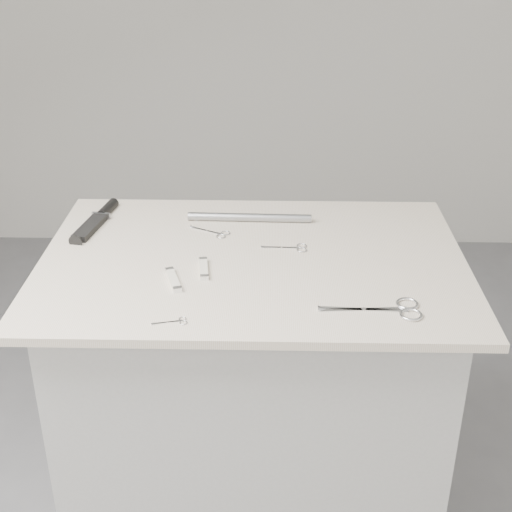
{
  "coord_description": "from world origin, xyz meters",
  "views": [
    {
      "loc": [
        0.04,
        -1.49,
        1.69
      ],
      "look_at": [
        0.01,
        0.01,
        0.92
      ],
      "focal_mm": 50.0,
      "sensor_mm": 36.0,
      "label": 1
    }
  ],
  "objects_px": {
    "embroidery_scissors_a": "(292,248)",
    "pocket_knife_b": "(204,268)",
    "embroidery_scissors_b": "(216,233)",
    "large_shears": "(393,309)",
    "tiny_scissors": "(174,322)",
    "sheathed_knife": "(98,219)",
    "pocket_knife_a": "(173,279)",
    "metal_rail": "(250,217)",
    "plinth": "(253,415)"
  },
  "relations": [
    {
      "from": "plinth",
      "to": "pocket_knife_a",
      "type": "bearing_deg",
      "value": -145.17
    },
    {
      "from": "large_shears",
      "to": "sheathed_knife",
      "type": "bearing_deg",
      "value": 148.0
    },
    {
      "from": "embroidery_scissors_b",
      "to": "plinth",
      "type": "bearing_deg",
      "value": -26.48
    },
    {
      "from": "large_shears",
      "to": "embroidery_scissors_b",
      "type": "relative_size",
      "value": 1.97
    },
    {
      "from": "embroidery_scissors_b",
      "to": "metal_rail",
      "type": "bearing_deg",
      "value": 70.4
    },
    {
      "from": "embroidery_scissors_b",
      "to": "pocket_knife_b",
      "type": "relative_size",
      "value": 1.08
    },
    {
      "from": "pocket_knife_b",
      "to": "embroidery_scissors_a",
      "type": "bearing_deg",
      "value": -66.59
    },
    {
      "from": "plinth",
      "to": "embroidery_scissors_a",
      "type": "height_order",
      "value": "embroidery_scissors_a"
    },
    {
      "from": "embroidery_scissors_b",
      "to": "pocket_knife_a",
      "type": "height_order",
      "value": "pocket_knife_a"
    },
    {
      "from": "large_shears",
      "to": "sheathed_knife",
      "type": "xyz_separation_m",
      "value": [
        -0.7,
        0.43,
        0.01
      ]
    },
    {
      "from": "tiny_scissors",
      "to": "metal_rail",
      "type": "distance_m",
      "value": 0.51
    },
    {
      "from": "large_shears",
      "to": "pocket_knife_a",
      "type": "height_order",
      "value": "pocket_knife_a"
    },
    {
      "from": "tiny_scissors",
      "to": "pocket_knife_a",
      "type": "distance_m",
      "value": 0.17
    },
    {
      "from": "plinth",
      "to": "large_shears",
      "type": "xyz_separation_m",
      "value": [
        0.3,
        -0.23,
        0.47
      ]
    },
    {
      "from": "embroidery_scissors_a",
      "to": "pocket_knife_b",
      "type": "bearing_deg",
      "value": -148.58
    },
    {
      "from": "plinth",
      "to": "sheathed_knife",
      "type": "xyz_separation_m",
      "value": [
        -0.41,
        0.2,
        0.48
      ]
    },
    {
      "from": "embroidery_scissors_b",
      "to": "pocket_knife_a",
      "type": "bearing_deg",
      "value": -79.12
    },
    {
      "from": "large_shears",
      "to": "embroidery_scissors_b",
      "type": "xyz_separation_m",
      "value": [
        -0.39,
        0.36,
        -0.0
      ]
    },
    {
      "from": "sheathed_knife",
      "to": "metal_rail",
      "type": "xyz_separation_m",
      "value": [
        0.4,
        0.01,
        0.0
      ]
    },
    {
      "from": "embroidery_scissors_a",
      "to": "pocket_knife_a",
      "type": "distance_m",
      "value": 0.32
    },
    {
      "from": "embroidery_scissors_a",
      "to": "sheathed_knife",
      "type": "relative_size",
      "value": 0.46
    },
    {
      "from": "embroidery_scissors_b",
      "to": "tiny_scissors",
      "type": "relative_size",
      "value": 1.48
    },
    {
      "from": "embroidery_scissors_b",
      "to": "large_shears",
      "type": "bearing_deg",
      "value": -15.36
    },
    {
      "from": "metal_rail",
      "to": "sheathed_knife",
      "type": "bearing_deg",
      "value": -178.24
    },
    {
      "from": "pocket_knife_b",
      "to": "pocket_knife_a",
      "type": "bearing_deg",
      "value": 123.58
    },
    {
      "from": "sheathed_knife",
      "to": "pocket_knife_b",
      "type": "distance_m",
      "value": 0.4
    },
    {
      "from": "tiny_scissors",
      "to": "embroidery_scissors_b",
      "type": "bearing_deg",
      "value": 69.35
    },
    {
      "from": "tiny_scissors",
      "to": "pocket_knife_a",
      "type": "bearing_deg",
      "value": 84.3
    },
    {
      "from": "embroidery_scissors_b",
      "to": "pocket_knife_b",
      "type": "height_order",
      "value": "pocket_knife_b"
    },
    {
      "from": "large_shears",
      "to": "pocket_knife_a",
      "type": "distance_m",
      "value": 0.48
    },
    {
      "from": "embroidery_scissors_a",
      "to": "metal_rail",
      "type": "relative_size",
      "value": 0.34
    },
    {
      "from": "pocket_knife_a",
      "to": "pocket_knife_b",
      "type": "height_order",
      "value": "same"
    },
    {
      "from": "embroidery_scissors_a",
      "to": "large_shears",
      "type": "bearing_deg",
      "value": -53.56
    },
    {
      "from": "tiny_scissors",
      "to": "sheathed_knife",
      "type": "bearing_deg",
      "value": 104.69
    },
    {
      "from": "pocket_knife_b",
      "to": "metal_rail",
      "type": "relative_size",
      "value": 0.3
    },
    {
      "from": "large_shears",
      "to": "embroidery_scissors_a",
      "type": "relative_size",
      "value": 1.9
    },
    {
      "from": "embroidery_scissors_b",
      "to": "metal_rail",
      "type": "xyz_separation_m",
      "value": [
        0.08,
        0.08,
        0.01
      ]
    },
    {
      "from": "large_shears",
      "to": "metal_rail",
      "type": "bearing_deg",
      "value": 124.38
    },
    {
      "from": "embroidery_scissors_b",
      "to": "tiny_scissors",
      "type": "bearing_deg",
      "value": -69.71
    },
    {
      "from": "embroidery_scissors_a",
      "to": "pocket_knife_b",
      "type": "relative_size",
      "value": 1.13
    },
    {
      "from": "tiny_scissors",
      "to": "metal_rail",
      "type": "relative_size",
      "value": 0.22
    },
    {
      "from": "large_shears",
      "to": "pocket_knife_b",
      "type": "bearing_deg",
      "value": 157.33
    },
    {
      "from": "large_shears",
      "to": "metal_rail",
      "type": "distance_m",
      "value": 0.54
    },
    {
      "from": "sheathed_knife",
      "to": "pocket_knife_b",
      "type": "relative_size",
      "value": 2.46
    },
    {
      "from": "tiny_scissors",
      "to": "metal_rail",
      "type": "height_order",
      "value": "metal_rail"
    },
    {
      "from": "large_shears",
      "to": "sheathed_knife",
      "type": "relative_size",
      "value": 0.87
    },
    {
      "from": "sheathed_knife",
      "to": "pocket_knife_b",
      "type": "bearing_deg",
      "value": -121.3
    },
    {
      "from": "embroidery_scissors_b",
      "to": "sheathed_knife",
      "type": "relative_size",
      "value": 0.44
    },
    {
      "from": "plinth",
      "to": "embroidery_scissors_a",
      "type": "distance_m",
      "value": 0.48
    },
    {
      "from": "embroidery_scissors_a",
      "to": "pocket_knife_b",
      "type": "height_order",
      "value": "pocket_knife_b"
    }
  ]
}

